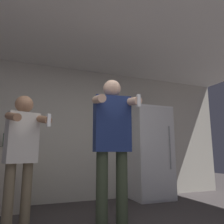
{
  "coord_description": "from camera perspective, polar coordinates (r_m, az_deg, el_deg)",
  "views": [
    {
      "loc": [
        -0.76,
        -1.49,
        0.9
      ],
      "look_at": [
        0.19,
        0.99,
        1.39
      ],
      "focal_mm": 35.0,
      "sensor_mm": 36.0,
      "label": 1
    }
  ],
  "objects": [
    {
      "name": "bottle_brown_liquor",
      "position": [
        3.95,
        -24.61,
        -6.21
      ],
      "size": [
        0.09,
        0.09,
        0.36
      ],
      "color": "black",
      "rests_on": "counter"
    },
    {
      "name": "person_man_side",
      "position": [
        2.74,
        -22.59,
        -8.61
      ],
      "size": [
        0.5,
        0.56,
        1.56
      ],
      "color": "#75664C",
      "rests_on": "ground_plane"
    },
    {
      "name": "person_woman_foreground",
      "position": [
        2.65,
        0.07,
        -7.08
      ],
      "size": [
        0.54,
        0.52,
        1.8
      ],
      "color": "#38422D",
      "rests_on": "ground_plane"
    },
    {
      "name": "bottle_amber_bourbon",
      "position": [
        3.96,
        -26.11,
        -6.38
      ],
      "size": [
        0.07,
        0.07,
        0.29
      ],
      "color": "#194723",
      "rests_on": "counter"
    },
    {
      "name": "ceiling_slab",
      "position": [
        3.38,
        -5.53,
        19.37
      ],
      "size": [
        7.0,
        3.22,
        0.05
      ],
      "color": "silver",
      "rests_on": "wall_back"
    },
    {
      "name": "wall_back",
      "position": [
        4.3,
        -10.81,
        -5.2
      ],
      "size": [
        7.0,
        0.06,
        2.55
      ],
      "color": "beige",
      "rests_on": "ground_plane"
    },
    {
      "name": "refrigerator",
      "position": [
        4.51,
        9.93,
        -10.26
      ],
      "size": [
        0.76,
        0.66,
        1.8
      ],
      "color": "white",
      "rests_on": "ground_plane"
    }
  ]
}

